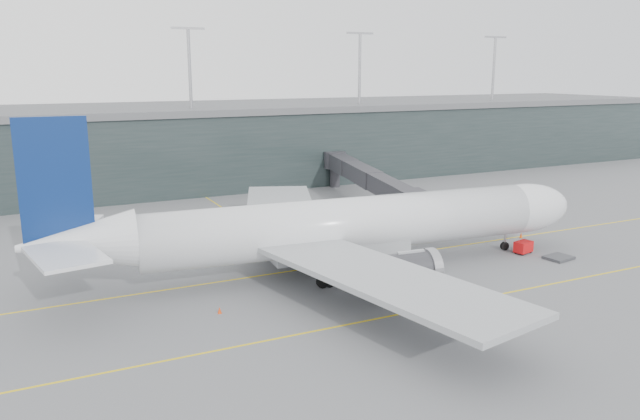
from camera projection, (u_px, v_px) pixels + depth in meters
name	position (u px, v px, depth m)	size (l,w,h in m)	color
ground	(261.00, 264.00, 72.37)	(320.00, 320.00, 0.00)	#5B5B60
taxiline_a	(274.00, 274.00, 68.86)	(160.00, 0.25, 0.02)	yellow
taxiline_b	(341.00, 326.00, 54.82)	(160.00, 0.25, 0.02)	yellow
taxiline_lead_main	(245.00, 222.00, 92.04)	(0.25, 60.00, 0.02)	yellow
terminal	(155.00, 145.00, 121.56)	(240.00, 36.00, 29.00)	#1F2A2A
main_aircraft	(343.00, 227.00, 69.06)	(63.93, 59.86, 17.92)	silver
jet_bridge	(351.00, 174.00, 103.66)	(12.81, 44.16, 6.79)	#2C2B30
gse_cart	(523.00, 247.00, 76.29)	(2.50, 1.90, 1.52)	red
baggage_dolly	(559.00, 258.00, 74.14)	(3.14, 2.51, 0.31)	#353539
uld_a	(189.00, 243.00, 77.79)	(1.95, 1.63, 1.64)	#36373B
uld_b	(217.00, 234.00, 82.17)	(2.07, 1.78, 1.66)	#36373B
uld_c	(225.00, 237.00, 80.04)	(2.56, 2.27, 1.96)	#36373B
cone_nose	(521.00, 235.00, 83.43)	(0.46, 0.46, 0.73)	#EA4D0D
cone_wing_stbd	(415.00, 310.00, 57.48)	(0.48, 0.48, 0.77)	#EE3C0D
cone_wing_port	(291.00, 232.00, 84.87)	(0.45, 0.45, 0.72)	#CB3A0B
cone_tail	(220.00, 310.00, 57.58)	(0.39, 0.39, 0.62)	red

